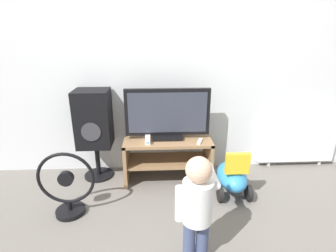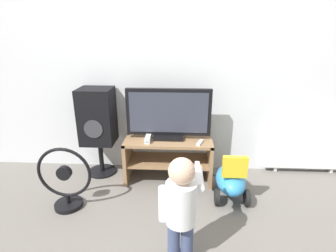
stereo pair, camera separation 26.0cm
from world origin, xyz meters
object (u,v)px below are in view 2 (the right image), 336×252
(game_console, at_px, (148,139))
(child, at_px, (181,203))
(remote_primary, at_px, (200,143))
(floor_fan, at_px, (65,181))
(radiator, at_px, (307,145))
(speaker_tower, at_px, (97,118))
(ride_on_toy, at_px, (231,180))
(television, at_px, (169,115))

(game_console, relative_size, child, 0.21)
(remote_primary, xyz_separation_m, floor_fan, (-1.21, -0.44, -0.21))
(child, height_order, radiator, child)
(child, bearing_deg, speaker_tower, 127.72)
(radiator, bearing_deg, game_console, -170.36)
(game_console, xyz_separation_m, radiator, (1.75, 0.30, -0.16))
(child, height_order, ride_on_toy, child)
(television, distance_m, radiator, 1.60)
(child, distance_m, speaker_tower, 1.50)
(child, relative_size, ride_on_toy, 1.60)
(remote_primary, distance_m, ride_on_toy, 0.46)
(child, bearing_deg, ride_on_toy, 58.37)
(game_console, height_order, radiator, radiator)
(television, xyz_separation_m, child, (0.14, -1.11, -0.26))
(child, bearing_deg, radiator, 43.20)
(game_console, distance_m, remote_primary, 0.53)
(game_console, bearing_deg, floor_fan, -145.04)
(television, relative_size, remote_primary, 6.48)
(child, relative_size, radiator, 0.89)
(speaker_tower, bearing_deg, ride_on_toy, -16.66)
(game_console, distance_m, floor_fan, 0.87)
(remote_primary, relative_size, radiator, 0.15)
(speaker_tower, distance_m, floor_fan, 0.76)
(remote_primary, xyz_separation_m, ride_on_toy, (0.29, -0.22, -0.29))
(game_console, relative_size, remote_primary, 1.25)
(floor_fan, height_order, radiator, radiator)
(speaker_tower, relative_size, floor_fan, 1.64)
(television, bearing_deg, speaker_tower, 175.22)
(remote_primary, height_order, ride_on_toy, ride_on_toy)
(television, distance_m, ride_on_toy, 0.89)
(remote_primary, height_order, child, child)
(speaker_tower, bearing_deg, remote_primary, -10.24)
(child, height_order, floor_fan, child)
(ride_on_toy, bearing_deg, television, 150.38)
(speaker_tower, height_order, ride_on_toy, speaker_tower)
(television, bearing_deg, radiator, 7.43)
(ride_on_toy, bearing_deg, game_console, 162.82)
(game_console, bearing_deg, child, -71.06)
(speaker_tower, height_order, floor_fan, speaker_tower)
(game_console, relative_size, ride_on_toy, 0.34)
(ride_on_toy, bearing_deg, radiator, 30.64)
(child, relative_size, floor_fan, 1.34)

